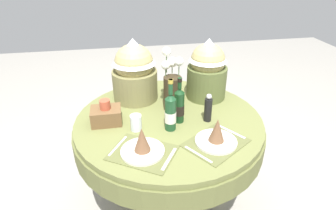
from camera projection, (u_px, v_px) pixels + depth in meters
name	position (u px, v px, depth m)	size (l,w,h in m)	color
ground	(169.00, 197.00, 2.22)	(8.00, 8.00, 0.00)	#9E998E
dining_table	(169.00, 133.00, 1.92)	(1.25, 1.25, 0.73)	olive
place_setting_left	(142.00, 146.00, 1.52)	(0.43, 0.40, 0.16)	brown
place_setting_right	(216.00, 136.00, 1.60)	(0.43, 0.41, 0.16)	brown
flower_vase	(172.00, 85.00, 1.90)	(0.14, 0.20, 0.41)	#332819
wine_bottle_left	(179.00, 105.00, 1.77)	(0.07, 0.07, 0.30)	#143819
wine_bottle_rear	(170.00, 112.00, 1.69)	(0.07, 0.07, 0.33)	#194223
tumbler_near_left	(136.00, 123.00, 1.72)	(0.07, 0.07, 0.10)	silver
pepper_mill	(208.00, 109.00, 1.79)	(0.05, 0.05, 0.19)	black
gift_tub_back_left	(134.00, 68.00, 2.00)	(0.32, 0.32, 0.45)	olive
gift_tub_back_right	(207.00, 67.00, 2.02)	(0.29, 0.29, 0.44)	#566033
woven_basket_side_left	(106.00, 115.00, 1.78)	(0.19, 0.15, 0.16)	brown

